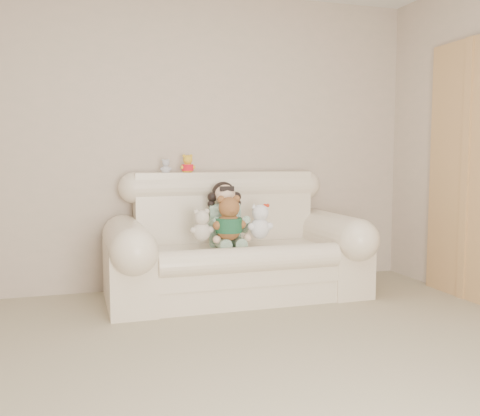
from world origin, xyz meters
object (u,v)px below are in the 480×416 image
(sofa, at_px, (236,235))
(seated_child, at_px, (225,213))
(cream_teddy, at_px, (201,222))
(white_cat, at_px, (260,218))
(brown_teddy, at_px, (229,214))

(sofa, height_order, seated_child, sofa)
(sofa, xyz_separation_m, cream_teddy, (-0.32, -0.11, 0.13))
(seated_child, relative_size, cream_teddy, 1.83)
(white_cat, bearing_deg, sofa, 120.06)
(seated_child, relative_size, white_cat, 1.60)
(white_cat, bearing_deg, brown_teddy, 159.58)
(sofa, relative_size, cream_teddy, 7.07)
(white_cat, height_order, cream_teddy, white_cat)
(sofa, height_order, cream_teddy, sofa)
(seated_child, distance_m, brown_teddy, 0.21)
(sofa, relative_size, brown_teddy, 5.01)
(sofa, bearing_deg, seated_child, 133.62)
(sofa, bearing_deg, brown_teddy, -127.96)
(brown_teddy, relative_size, cream_teddy, 1.41)
(brown_teddy, distance_m, white_cat, 0.27)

